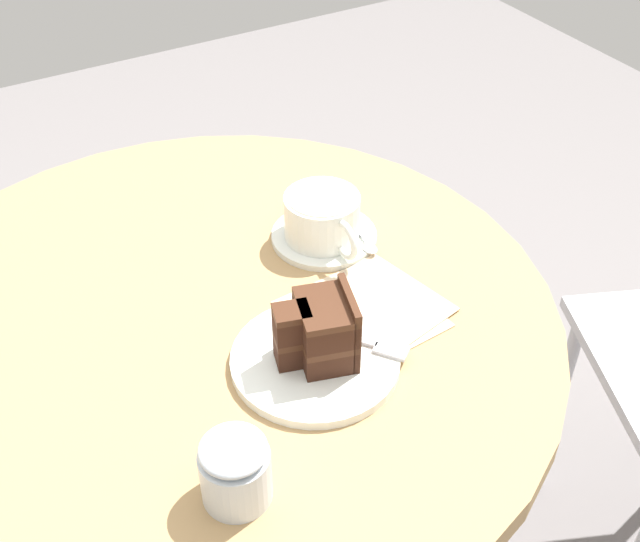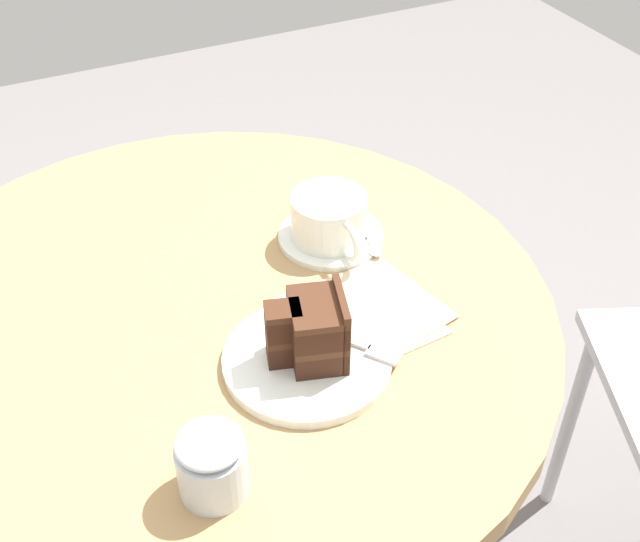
# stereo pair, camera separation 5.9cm
# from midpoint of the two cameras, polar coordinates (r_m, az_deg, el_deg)

# --- Properties ---
(cafe_table) EXTENTS (0.86, 0.86, 0.69)m
(cafe_table) POSITION_cam_midpoint_polar(r_m,az_deg,el_deg) (1.06, -5.98, -6.97)
(cafe_table) COLOR #A37F51
(cafe_table) RESTS_ON ground
(saucer) EXTENTS (0.14, 0.14, 0.01)m
(saucer) POSITION_cam_midpoint_polar(r_m,az_deg,el_deg) (1.09, 2.34, 2.43)
(saucer) COLOR silver
(saucer) RESTS_ON cafe_table
(coffee_cup) EXTENTS (0.14, 0.10, 0.06)m
(coffee_cup) POSITION_cam_midpoint_polar(r_m,az_deg,el_deg) (1.06, 2.28, 3.83)
(coffee_cup) COLOR silver
(coffee_cup) RESTS_ON saucer
(teaspoon) EXTENTS (0.11, 0.03, 0.00)m
(teaspoon) POSITION_cam_midpoint_polar(r_m,az_deg,el_deg) (1.08, 5.06, 2.31)
(teaspoon) COLOR silver
(teaspoon) RESTS_ON saucer
(cake_plate) EXTENTS (0.19, 0.19, 0.01)m
(cake_plate) POSITION_cam_midpoint_polar(r_m,az_deg,el_deg) (0.91, 0.95, -6.36)
(cake_plate) COLOR silver
(cake_plate) RESTS_ON cafe_table
(cake_slice) EXTENTS (0.09, 0.10, 0.09)m
(cake_slice) POSITION_cam_midpoint_polar(r_m,az_deg,el_deg) (0.88, 1.43, -4.30)
(cake_slice) COLOR #381E14
(cake_slice) RESTS_ON cake_plate
(fork) EXTENTS (0.13, 0.11, 0.00)m
(fork) POSITION_cam_midpoint_polar(r_m,az_deg,el_deg) (0.92, 4.19, -5.13)
(fork) COLOR silver
(fork) RESTS_ON cake_plate
(napkin) EXTENTS (0.18, 0.19, 0.00)m
(napkin) POSITION_cam_midpoint_polar(r_m,az_deg,el_deg) (0.98, 5.00, -3.04)
(napkin) COLOR beige
(napkin) RESTS_ON cafe_table
(sugar_pot) EXTENTS (0.07, 0.07, 0.08)m
(sugar_pot) POSITION_cam_midpoint_polar(r_m,az_deg,el_deg) (0.78, -5.50, -13.50)
(sugar_pot) COLOR silver
(sugar_pot) RESTS_ON cafe_table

